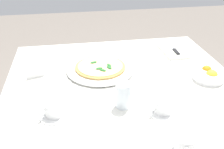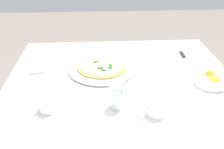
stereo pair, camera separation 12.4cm
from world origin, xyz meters
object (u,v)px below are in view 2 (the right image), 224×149
(pizza, at_px, (102,66))
(citrus_bowl, at_px, (211,80))
(pizza_plate, at_px, (102,68))
(coffee_cup_near_right, at_px, (156,110))
(napkin_folded, at_px, (180,53))
(coffee_cup_far_right, at_px, (170,149))
(water_glass_back_corner, at_px, (117,97))
(dinner_knife, at_px, (180,51))
(menu_card, at_px, (38,68))
(coffee_cup_far_left, at_px, (48,106))

(pizza, height_order, citrus_bowl, citrus_bowl)
(pizza_plate, distance_m, pizza, 0.01)
(pizza, xyz_separation_m, coffee_cup_near_right, (-0.40, -0.21, 0.00))
(citrus_bowl, bearing_deg, napkin_folded, 8.27)
(pizza_plate, xyz_separation_m, coffee_cup_far_right, (-0.61, -0.21, 0.01))
(pizza_plate, distance_m, water_glass_back_corner, 0.34)
(pizza_plate, relative_size, coffee_cup_far_right, 2.75)
(pizza, xyz_separation_m, dinner_knife, (0.17, -0.47, -0.00))
(water_glass_back_corner, bearing_deg, napkin_folded, -39.93)
(citrus_bowl, bearing_deg, menu_card, 79.10)
(napkin_folded, bearing_deg, pizza_plate, 108.90)
(coffee_cup_near_right, bearing_deg, menu_card, 54.50)
(coffee_cup_near_right, xyz_separation_m, water_glass_back_corner, (0.07, 0.15, 0.02))
(coffee_cup_far_left, height_order, coffee_cup_far_right, coffee_cup_far_left)
(pizza, height_order, coffee_cup_far_right, coffee_cup_far_right)
(coffee_cup_far_right, bearing_deg, pizza, 18.93)
(pizza_plate, xyz_separation_m, menu_card, (-0.02, 0.34, 0.02))
(coffee_cup_far_left, distance_m, coffee_cup_near_right, 0.44)
(pizza, relative_size, napkin_folded, 1.21)
(pizza_plate, height_order, coffee_cup_far_left, coffee_cup_far_left)
(pizza_plate, relative_size, coffee_cup_near_right, 2.75)
(coffee_cup_far_left, bearing_deg, coffee_cup_far_right, -120.65)
(coffee_cup_far_left, distance_m, napkin_folded, 0.88)
(coffee_cup_far_right, distance_m, napkin_folded, 0.82)
(coffee_cup_far_left, relative_size, dinner_knife, 0.67)
(dinner_knife, height_order, citrus_bowl, citrus_bowl)
(coffee_cup_near_right, height_order, menu_card, coffee_cup_near_right)
(pizza, bearing_deg, coffee_cup_far_right, -161.07)
(menu_card, bearing_deg, coffee_cup_far_left, -85.65)
(coffee_cup_far_left, bearing_deg, citrus_bowl, -77.44)
(napkin_folded, relative_size, dinner_knife, 1.13)
(coffee_cup_near_right, xyz_separation_m, napkin_folded, (0.57, -0.27, -0.02))
(dinner_knife, bearing_deg, coffee_cup_far_left, 127.06)
(coffee_cup_near_right, xyz_separation_m, coffee_cup_far_right, (-0.21, -0.00, -0.00))
(coffee_cup_far_right, bearing_deg, citrus_bowl, -36.10)
(coffee_cup_far_left, relative_size, coffee_cup_far_right, 1.00)
(pizza, distance_m, dinner_knife, 0.50)
(water_glass_back_corner, xyz_separation_m, citrus_bowl, (0.15, -0.47, -0.02))
(coffee_cup_near_right, height_order, citrus_bowl, citrus_bowl)
(menu_card, bearing_deg, coffee_cup_far_right, -60.44)
(pizza_plate, bearing_deg, menu_card, 92.97)
(coffee_cup_far_right, bearing_deg, water_glass_back_corner, 28.95)
(citrus_bowl, distance_m, menu_card, 0.88)
(menu_card, bearing_deg, coffee_cup_near_right, -48.44)
(pizza, bearing_deg, napkin_folded, -70.54)
(napkin_folded, distance_m, dinner_knife, 0.01)
(pizza, relative_size, coffee_cup_near_right, 2.05)
(dinner_knife, xyz_separation_m, menu_card, (-0.19, 0.81, 0.01))
(coffee_cup_far_right, xyz_separation_m, citrus_bowl, (0.43, -0.31, 0.00))
(pizza, bearing_deg, menu_card, 92.89)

